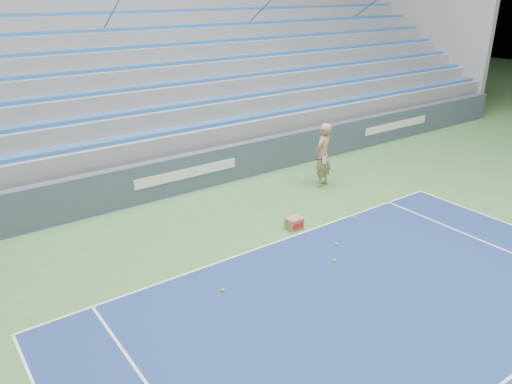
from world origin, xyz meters
The scene contains 9 objects.
sponsor_barrier centered at (0.00, 15.88, 0.55)m, with size 30.00×0.32×1.10m.
bleachers centered at (0.00, 21.60, 2.36)m, with size 31.00×9.15×7.30m.
tennis_player centered at (3.47, 13.91, 0.95)m, with size 1.01×0.96×1.91m.
ball_box centered at (0.98, 12.18, 0.15)m, with size 0.39×0.31×0.29m.
tennis_ball_0 centered at (0.66, 10.44, 0.03)m, with size 0.07×0.07×0.07m, color #C2E02D.
tennis_ball_1 centered at (-1.89, 10.90, 0.03)m, with size 0.07×0.07×0.07m, color #C2E02D.
tennis_ball_2 centered at (0.85, 12.18, 0.03)m, with size 0.07×0.07×0.07m, color #C2E02D.
tennis_ball_3 centered at (2.60, 11.73, 0.03)m, with size 0.07×0.07×0.07m, color #C2E02D.
tennis_ball_4 centered at (1.23, 10.96, 0.03)m, with size 0.07×0.07×0.07m, color #C2E02D.
Camera 1 is at (-6.17, 3.88, 5.48)m, focal length 35.00 mm.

